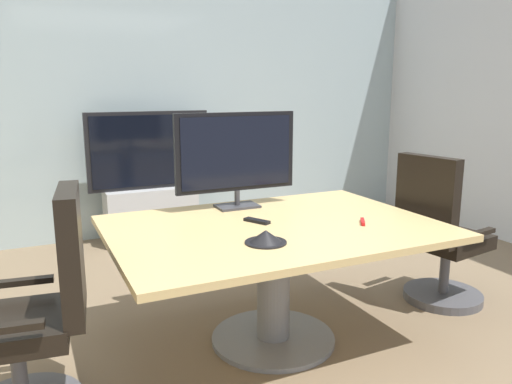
{
  "coord_description": "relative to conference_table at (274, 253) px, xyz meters",
  "views": [
    {
      "loc": [
        -1.25,
        -2.3,
        1.54
      ],
      "look_at": [
        0.06,
        0.48,
        0.89
      ],
      "focal_mm": 34.99,
      "sensor_mm": 36.0,
      "label": 1
    }
  ],
  "objects": [
    {
      "name": "wall_back_glass_partition",
      "position": [
        -0.06,
        2.72,
        0.92
      ],
      "size": [
        6.35,
        0.1,
        2.97
      ],
      "primitive_type": "cube",
      "color": "#9EB2B7",
      "rests_on": "ground"
    },
    {
      "name": "office_chair_left",
      "position": [
        -1.31,
        -0.16,
        -0.11
      ],
      "size": [
        0.62,
        0.6,
        1.09
      ],
      "rotation": [
        0.0,
        0.0,
        -1.7
      ],
      "color": "#4C4C51",
      "rests_on": "ground"
    },
    {
      "name": "office_chair_right",
      "position": [
        1.31,
        -0.01,
        -0.11
      ],
      "size": [
        0.63,
        0.61,
        1.09
      ],
      "rotation": [
        0.0,
        0.0,
        1.74
      ],
      "color": "#4C4C51",
      "rests_on": "ground"
    },
    {
      "name": "ground_plane",
      "position": [
        -0.06,
        -0.23,
        -0.57
      ],
      "size": [
        7.35,
        7.35,
        0.0
      ],
      "primitive_type": "plane",
      "color": "#7A664C"
    },
    {
      "name": "whiteboard_marker",
      "position": [
        0.49,
        -0.2,
        0.18
      ],
      "size": [
        0.09,
        0.12,
        0.02
      ],
      "primitive_type": "cube",
      "rotation": [
        0.0,
        0.0,
        0.98
      ],
      "color": "red",
      "rests_on": "conference_table"
    },
    {
      "name": "conference_phone",
      "position": [
        -0.2,
        -0.3,
        0.2
      ],
      "size": [
        0.22,
        0.22,
        0.07
      ],
      "color": "black",
      "rests_on": "conference_table"
    },
    {
      "name": "remote_control",
      "position": [
        -0.07,
        0.09,
        0.18
      ],
      "size": [
        0.12,
        0.17,
        0.02
      ],
      "primitive_type": "cube",
      "rotation": [
        0.0,
        0.0,
        0.47
      ],
      "color": "black",
      "rests_on": "conference_table"
    },
    {
      "name": "conference_table",
      "position": [
        0.0,
        0.0,
        0.0
      ],
      "size": [
        1.9,
        1.35,
        0.74
      ],
      "color": "tan",
      "rests_on": "ground"
    },
    {
      "name": "wall_display_unit",
      "position": [
        -0.18,
        2.36,
        -0.13
      ],
      "size": [
        1.2,
        0.36,
        1.31
      ],
      "color": "#B7BABC",
      "rests_on": "ground"
    },
    {
      "name": "tv_monitor",
      "position": [
        -0.02,
        0.51,
        0.53
      ],
      "size": [
        0.84,
        0.18,
        0.64
      ],
      "color": "#333338",
      "rests_on": "conference_table"
    }
  ]
}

